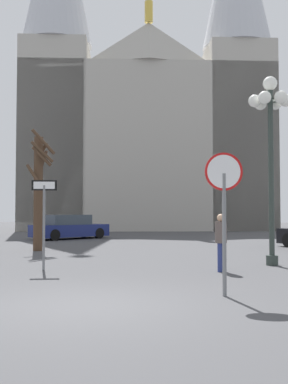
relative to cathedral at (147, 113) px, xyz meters
The scene contains 8 objects.
ground_plane 35.06m from the cathedral, 86.72° to the right, with size 120.00×120.00×0.00m, color #424244.
cathedral is the anchor object (origin of this frame).
stop_sign 33.70m from the cathedral, 82.22° to the right, with size 0.74×0.16×2.79m.
one_way_arrow_sign 30.18m from the cathedral, 90.63° to the right, with size 0.70×0.15×2.52m.
street_lamp 28.45m from the cathedral, 76.96° to the right, with size 1.33×1.21×5.82m.
bare_tree 24.29m from the cathedral, 96.28° to the right, with size 1.23×1.18×5.01m.
parked_car_far_navy 18.08m from the cathedral, 102.82° to the right, with size 4.41×4.59×1.44m.
pedestrian_walking 30.61m from the cathedral, 80.87° to the right, with size 0.32×0.32×1.57m.
Camera 1 is at (1.78, -7.87, 1.64)m, focal length 42.47 mm.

